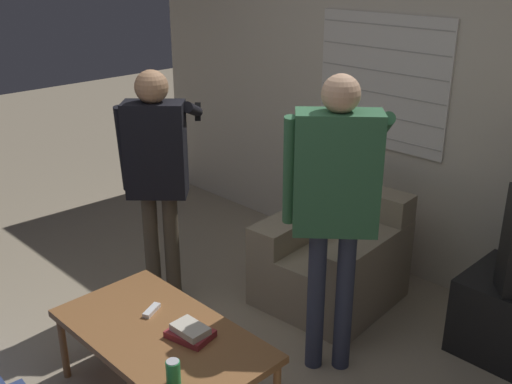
% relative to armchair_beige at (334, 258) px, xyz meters
% --- Properties ---
extents(ground_plane, '(16.00, 16.00, 0.00)m').
position_rel_armchair_beige_xyz_m(ground_plane, '(-0.03, -1.32, -0.31)').
color(ground_plane, gray).
extents(wall_back, '(5.20, 0.08, 2.55)m').
position_rel_armchair_beige_xyz_m(wall_back, '(-0.03, 0.71, 0.97)').
color(wall_back, beige).
rests_on(wall_back, ground_plane).
extents(armchair_beige, '(0.85, 0.90, 0.76)m').
position_rel_armchair_beige_xyz_m(armchair_beige, '(0.00, 0.00, 0.00)').
color(armchair_beige, gray).
rests_on(armchair_beige, ground_plane).
extents(coffee_table, '(1.19, 0.64, 0.44)m').
position_rel_armchair_beige_xyz_m(coffee_table, '(0.03, -1.47, 0.10)').
color(coffee_table, brown).
rests_on(coffee_table, ground_plane).
extents(person_left_standing, '(0.47, 0.78, 1.61)m').
position_rel_armchair_beige_xyz_m(person_left_standing, '(-0.76, -0.87, 0.70)').
color(person_left_standing, '#4C4233').
rests_on(person_left_standing, ground_plane).
extents(person_right_standing, '(0.52, 0.83, 1.71)m').
position_rel_armchair_beige_xyz_m(person_right_standing, '(0.44, -0.60, 0.78)').
color(person_right_standing, '#33384C').
rests_on(person_right_standing, ground_plane).
extents(book_stack, '(0.25, 0.20, 0.07)m').
position_rel_armchair_beige_xyz_m(book_stack, '(0.18, -1.39, 0.17)').
color(book_stack, maroon).
rests_on(book_stack, coffee_table).
extents(soda_can, '(0.07, 0.07, 0.13)m').
position_rel_armchair_beige_xyz_m(soda_can, '(0.40, -1.67, 0.20)').
color(soda_can, '#238E47').
rests_on(soda_can, coffee_table).
extents(spare_remote, '(0.09, 0.13, 0.02)m').
position_rel_armchair_beige_xyz_m(spare_remote, '(-0.15, -1.40, 0.15)').
color(spare_remote, white).
rests_on(spare_remote, coffee_table).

